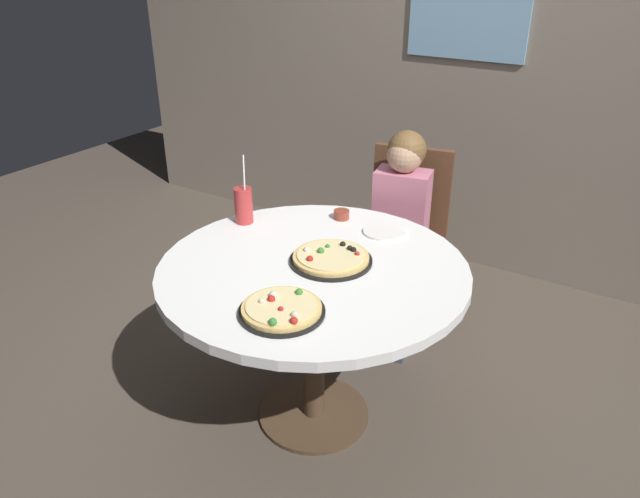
{
  "coord_description": "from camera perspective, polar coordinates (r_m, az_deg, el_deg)",
  "views": [
    {
      "loc": [
        1.1,
        -1.71,
        1.86
      ],
      "look_at": [
        0.0,
        0.05,
        0.8
      ],
      "focal_mm": 33.87,
      "sensor_mm": 36.0,
      "label": 1
    }
  ],
  "objects": [
    {
      "name": "dining_table",
      "position": [
        2.37,
        -0.64,
        -3.67
      ],
      "size": [
        1.2,
        1.2,
        0.75
      ],
      "color": "white",
      "rests_on": "ground_plane"
    },
    {
      "name": "wall_with_window",
      "position": [
        3.72,
        15.45,
        19.78
      ],
      "size": [
        5.2,
        0.14,
        2.9
      ],
      "color": "gray",
      "rests_on": "ground_plane"
    },
    {
      "name": "pizza_veggie",
      "position": [
        2.03,
        -3.65,
        -5.71
      ],
      "size": [
        0.29,
        0.29,
        0.05
      ],
      "color": "black",
      "rests_on": "dining_table"
    },
    {
      "name": "pizza_cheese",
      "position": [
        2.34,
        1.04,
        -0.86
      ],
      "size": [
        0.32,
        0.32,
        0.05
      ],
      "color": "black",
      "rests_on": "dining_table"
    },
    {
      "name": "ground_plane",
      "position": [
        2.76,
        -0.57,
        -15.39
      ],
      "size": [
        8.0,
        8.0,
        0.0
      ],
      "primitive_type": "plane",
      "color": "#4C4238"
    },
    {
      "name": "sauce_bowl",
      "position": [
        2.71,
        2.04,
        3.27
      ],
      "size": [
        0.07,
        0.07,
        0.04
      ],
      "primitive_type": "cylinder",
      "color": "brown",
      "rests_on": "dining_table"
    },
    {
      "name": "soda_cup",
      "position": [
        2.67,
        -7.23,
        4.13
      ],
      "size": [
        0.08,
        0.08,
        0.31
      ],
      "color": "#B73333",
      "rests_on": "dining_table"
    },
    {
      "name": "plate_small",
      "position": [
        2.6,
        6.06,
        1.65
      ],
      "size": [
        0.18,
        0.18,
        0.01
      ],
      "primitive_type": "cylinder",
      "color": "white",
      "rests_on": "dining_table"
    },
    {
      "name": "chair_wooden",
      "position": [
        3.15,
        8.04,
        1.72
      ],
      "size": [
        0.47,
        0.47,
        0.95
      ],
      "color": "brown",
      "rests_on": "ground_plane"
    },
    {
      "name": "diner_child",
      "position": [
        3.01,
        7.11,
        -0.45
      ],
      "size": [
        0.32,
        0.43,
        1.08
      ],
      "color": "#3F4766",
      "rests_on": "ground_plane"
    }
  ]
}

